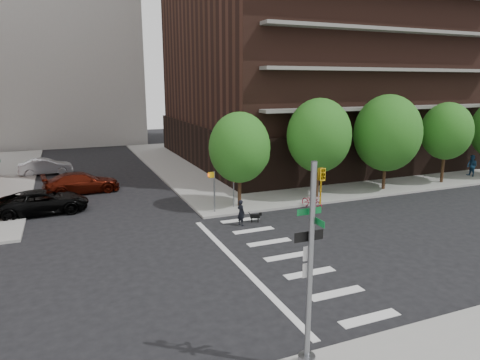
{
  "coord_description": "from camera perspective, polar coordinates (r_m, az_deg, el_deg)",
  "views": [
    {
      "loc": [
        -6.45,
        -16.84,
        8.13
      ],
      "look_at": [
        3.0,
        6.0,
        2.5
      ],
      "focal_mm": 32.0,
      "sensor_mm": 36.0,
      "label": 1
    }
  ],
  "objects": [
    {
      "name": "tree_a",
      "position": [
        27.71,
        -0.07,
        4.35
      ],
      "size": [
        4.0,
        4.0,
        5.9
      ],
      "color": "#301E11",
      "rests_on": "sidewalk_ne"
    },
    {
      "name": "sidewalk_ne",
      "position": [
        49.18,
        11.13,
        3.17
      ],
      "size": [
        39.0,
        33.0,
        0.15
      ],
      "primitive_type": "cube",
      "color": "gray",
      "rests_on": "ground"
    },
    {
      "name": "pedestrian_signal",
      "position": [
        27.01,
        -2.9,
        -0.62
      ],
      "size": [
        2.18,
        0.67,
        2.6
      ],
      "color": "slate",
      "rests_on": "sidewalk_ne"
    },
    {
      "name": "tree_c",
      "position": [
        34.06,
        19.05,
        5.93
      ],
      "size": [
        5.0,
        5.0,
        6.8
      ],
      "color": "#301E11",
      "rests_on": "sidewalk_ne"
    },
    {
      "name": "pedestrian_far",
      "position": [
        42.34,
        28.52,
        1.68
      ],
      "size": [
        0.97,
        0.78,
        1.87
      ],
      "primitive_type": "imported",
      "rotation": [
        0.0,
        0.0,
        -1.66
      ],
      "color": "navy",
      "rests_on": "sidewalk_ne"
    },
    {
      "name": "dog",
      "position": [
        25.58,
        2.1,
        -4.84
      ],
      "size": [
        0.69,
        0.44,
        0.59
      ],
      "rotation": [
        0.0,
        0.0,
        -0.44
      ],
      "color": "black",
      "rests_on": "ground"
    },
    {
      "name": "parked_car_silver",
      "position": [
        42.39,
        -24.49,
        1.63
      ],
      "size": [
        1.86,
        4.6,
        1.49
      ],
      "primitive_type": "imported",
      "rotation": [
        0.0,
        0.0,
        1.64
      ],
      "color": "#B3B4BB",
      "rests_on": "ground"
    },
    {
      "name": "dog_walker",
      "position": [
        24.88,
        0.13,
        -4.38
      ],
      "size": [
        0.65,
        0.53,
        1.53
      ],
      "primitive_type": "imported",
      "rotation": [
        0.0,
        0.0,
        1.9
      ],
      "color": "black",
      "rests_on": "ground"
    },
    {
      "name": "parked_car_maroon",
      "position": [
        34.26,
        -20.38,
        -0.35
      ],
      "size": [
        2.77,
        5.69,
        1.59
      ],
      "primitive_type": "imported",
      "rotation": [
        0.0,
        0.0,
        1.67
      ],
      "color": "#440F06",
      "rests_on": "ground"
    },
    {
      "name": "ground",
      "position": [
        19.78,
        -1.41,
        -11.44
      ],
      "size": [
        120.0,
        120.0,
        0.0
      ],
      "primitive_type": "plane",
      "color": "black",
      "rests_on": "ground"
    },
    {
      "name": "parked_car_black",
      "position": [
        29.89,
        -24.77,
        -2.66
      ],
      "size": [
        2.79,
        5.57,
        1.51
      ],
      "primitive_type": "imported",
      "rotation": [
        0.0,
        0.0,
        1.62
      ],
      "color": "black",
      "rests_on": "ground"
    },
    {
      "name": "tree_d",
      "position": [
        38.29,
        25.84,
        5.88
      ],
      "size": [
        4.0,
        4.0,
        6.2
      ],
      "color": "#301E11",
      "rests_on": "sidewalk_ne"
    },
    {
      "name": "crosswalk",
      "position": [
        20.61,
        4.42,
        -10.43
      ],
      "size": [
        3.85,
        13.0,
        0.01
      ],
      "color": "silver",
      "rests_on": "ground"
    },
    {
      "name": "tree_b",
      "position": [
        30.42,
        10.49,
        5.85
      ],
      "size": [
        4.5,
        4.5,
        6.65
      ],
      "color": "#301E11",
      "rests_on": "sidewalk_ne"
    },
    {
      "name": "traffic_signal",
      "position": [
        12.36,
        9.36,
        -13.44
      ],
      "size": [
        0.9,
        0.75,
        6.0
      ],
      "color": "slate",
      "rests_on": "sidewalk_s"
    },
    {
      "name": "scooter",
      "position": [
        28.69,
        9.58,
        -2.85
      ],
      "size": [
        1.07,
        1.86,
        0.92
      ],
      "primitive_type": "imported",
      "rotation": [
        0.0,
        0.0,
        0.28
      ],
      "color": "maroon",
      "rests_on": "ground"
    }
  ]
}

